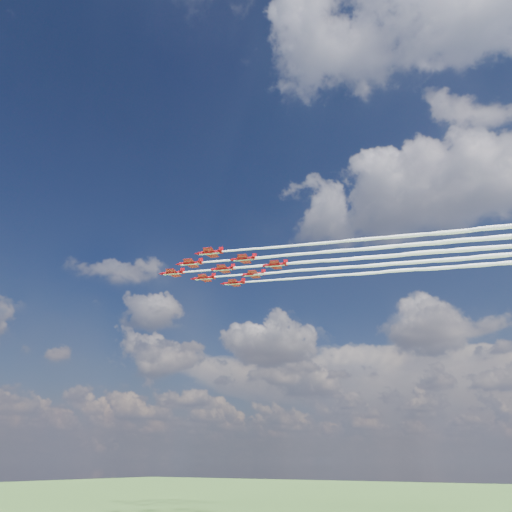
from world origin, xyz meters
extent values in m
cylinder|color=#B70A13|center=(-11.49, -7.83, 76.85)|extent=(7.04, 3.34, 0.98)
cone|color=#B70A13|center=(-15.68, -9.34, 76.85)|extent=(2.01, 1.53, 0.98)
cone|color=#B70A13|center=(-7.54, -6.41, 76.85)|extent=(1.56, 1.29, 0.89)
ellipsoid|color=black|center=(-13.16, -8.43, 77.25)|extent=(2.02, 1.39, 0.64)
cube|color=#B70A13|center=(-11.07, -7.68, 76.80)|extent=(5.46, 8.68, 0.12)
cube|color=#B70A13|center=(-8.13, -6.62, 76.85)|extent=(2.26, 3.44, 0.11)
cube|color=#B70A13|center=(-7.96, -6.56, 77.65)|extent=(1.38, 0.60, 1.60)
cube|color=silver|center=(-11.49, -7.83, 76.40)|extent=(6.56, 3.02, 0.11)
cylinder|color=#B70A13|center=(-0.31, -11.76, 76.85)|extent=(7.04, 3.34, 0.98)
cone|color=#B70A13|center=(-4.50, -13.26, 76.85)|extent=(2.01, 1.53, 0.98)
cone|color=#B70A13|center=(3.63, -10.34, 76.85)|extent=(1.56, 1.29, 0.89)
ellipsoid|color=black|center=(-1.99, -12.36, 77.25)|extent=(2.02, 1.39, 0.64)
cube|color=#B70A13|center=(0.11, -11.60, 76.80)|extent=(5.46, 8.68, 0.12)
cube|color=#B70A13|center=(3.05, -10.55, 76.85)|extent=(2.26, 3.44, 0.11)
cube|color=#B70A13|center=(3.22, -10.49, 77.65)|extent=(1.38, 0.60, 1.60)
cube|color=silver|center=(-0.31, -11.76, 76.40)|extent=(6.56, 3.02, 0.11)
cylinder|color=#B70A13|center=(-5.37, 2.32, 76.85)|extent=(7.04, 3.34, 0.98)
cone|color=#B70A13|center=(-9.56, 0.81, 76.85)|extent=(2.01, 1.53, 0.98)
cone|color=#B70A13|center=(-1.43, 3.73, 76.85)|extent=(1.56, 1.29, 0.89)
ellipsoid|color=black|center=(-7.05, 1.71, 77.25)|extent=(2.02, 1.39, 0.64)
cube|color=#B70A13|center=(-4.95, 2.47, 76.80)|extent=(5.46, 8.68, 0.12)
cube|color=#B70A13|center=(-2.01, 3.52, 76.85)|extent=(2.26, 3.44, 0.11)
cube|color=#B70A13|center=(-1.84, 3.58, 77.65)|extent=(1.38, 0.60, 1.60)
cube|color=silver|center=(-5.37, 2.32, 76.40)|extent=(6.56, 3.02, 0.11)
cylinder|color=#B70A13|center=(10.87, -15.68, 76.85)|extent=(7.04, 3.34, 0.98)
cone|color=#B70A13|center=(6.68, -17.19, 76.85)|extent=(2.01, 1.53, 0.98)
cone|color=#B70A13|center=(14.81, -14.26, 76.85)|extent=(1.56, 1.29, 0.89)
ellipsoid|color=black|center=(9.19, -16.29, 77.25)|extent=(2.02, 1.39, 0.64)
cube|color=#B70A13|center=(11.29, -15.53, 76.80)|extent=(5.46, 8.68, 0.12)
cube|color=#B70A13|center=(14.22, -14.48, 76.85)|extent=(2.26, 3.44, 0.11)
cube|color=#B70A13|center=(14.39, -14.42, 77.65)|extent=(1.38, 0.60, 1.60)
cube|color=silver|center=(10.87, -15.68, 76.40)|extent=(6.56, 3.02, 0.11)
cylinder|color=#B70A13|center=(5.81, -1.61, 76.85)|extent=(7.04, 3.34, 0.98)
cone|color=#B70A13|center=(1.62, -3.12, 76.85)|extent=(2.01, 1.53, 0.98)
cone|color=#B70A13|center=(9.75, -0.19, 76.85)|extent=(1.56, 1.29, 0.89)
ellipsoid|color=black|center=(4.13, -2.21, 77.25)|extent=(2.02, 1.39, 0.64)
cube|color=#B70A13|center=(6.23, -1.46, 76.80)|extent=(5.46, 8.68, 0.12)
cube|color=#B70A13|center=(9.16, -0.40, 76.85)|extent=(2.26, 3.44, 0.11)
cube|color=#B70A13|center=(9.33, -0.34, 77.65)|extent=(1.38, 0.60, 1.60)
cube|color=silver|center=(5.81, -1.61, 76.40)|extent=(6.56, 3.02, 0.11)
cylinder|color=#B70A13|center=(0.75, 12.46, 76.85)|extent=(7.04, 3.34, 0.98)
cone|color=#B70A13|center=(-3.44, 10.95, 76.85)|extent=(2.01, 1.53, 0.98)
cone|color=#B70A13|center=(4.69, 13.88, 76.85)|extent=(1.56, 1.29, 0.89)
ellipsoid|color=black|center=(-0.93, 11.86, 77.25)|extent=(2.02, 1.39, 0.64)
cube|color=#B70A13|center=(1.17, 12.61, 76.80)|extent=(5.46, 8.68, 0.12)
cube|color=#B70A13|center=(4.11, 13.67, 76.85)|extent=(2.26, 3.44, 0.11)
cube|color=#B70A13|center=(4.27, 13.73, 77.65)|extent=(1.38, 0.60, 1.60)
cube|color=silver|center=(0.75, 12.46, 76.40)|extent=(6.56, 3.02, 0.11)
cylinder|color=#B70A13|center=(16.99, -5.54, 76.85)|extent=(7.04, 3.34, 0.98)
cone|color=#B70A13|center=(12.79, -7.04, 76.85)|extent=(2.01, 1.53, 0.98)
cone|color=#B70A13|center=(20.93, -4.12, 76.85)|extent=(1.56, 1.29, 0.89)
ellipsoid|color=black|center=(15.31, -6.14, 77.25)|extent=(2.02, 1.39, 0.64)
cube|color=#B70A13|center=(17.41, -5.39, 76.80)|extent=(5.46, 8.68, 0.12)
cube|color=#B70A13|center=(20.34, -4.33, 76.85)|extent=(2.26, 3.44, 0.11)
cube|color=#B70A13|center=(20.51, -4.27, 77.65)|extent=(1.38, 0.60, 1.60)
cube|color=silver|center=(16.99, -5.54, 76.40)|extent=(6.56, 3.02, 0.11)
cylinder|color=#B70A13|center=(11.93, 8.53, 76.85)|extent=(7.04, 3.34, 0.98)
cone|color=#B70A13|center=(7.73, 7.03, 76.85)|extent=(2.01, 1.53, 0.98)
cone|color=#B70A13|center=(15.87, 9.95, 76.85)|extent=(1.56, 1.29, 0.89)
ellipsoid|color=black|center=(10.25, 7.93, 77.25)|extent=(2.02, 1.39, 0.64)
cube|color=#B70A13|center=(12.35, 8.69, 76.80)|extent=(5.46, 8.68, 0.12)
cube|color=#B70A13|center=(15.28, 9.74, 76.85)|extent=(2.26, 3.44, 0.11)
cube|color=#B70A13|center=(15.45, 9.80, 77.65)|extent=(1.38, 0.60, 1.60)
cube|color=silver|center=(11.93, 8.53, 76.40)|extent=(6.56, 3.02, 0.11)
cylinder|color=#B70A13|center=(23.10, 4.61, 76.85)|extent=(7.04, 3.34, 0.98)
cone|color=#B70A13|center=(18.91, 3.10, 76.85)|extent=(2.01, 1.53, 0.98)
cone|color=#B70A13|center=(27.05, 6.03, 76.85)|extent=(1.56, 1.29, 0.89)
ellipsoid|color=black|center=(21.43, 4.01, 77.25)|extent=(2.02, 1.39, 0.64)
cube|color=#B70A13|center=(23.52, 4.76, 76.80)|extent=(5.46, 8.68, 0.12)
cube|color=#B70A13|center=(26.46, 5.82, 76.85)|extent=(2.26, 3.44, 0.11)
cube|color=#B70A13|center=(26.63, 5.88, 77.65)|extent=(1.38, 0.60, 1.60)
cube|color=silver|center=(23.10, 4.61, 76.40)|extent=(6.56, 3.02, 0.11)
camera|label=1|loc=(101.10, -131.93, 15.32)|focal=35.00mm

